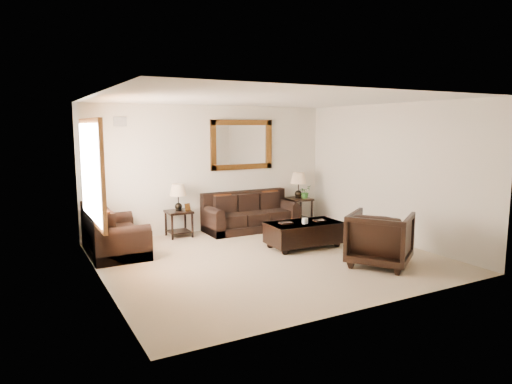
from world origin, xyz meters
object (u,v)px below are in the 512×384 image
loveseat (112,236)px  end_table_right (298,190)px  armchair (380,236)px  coffee_table (304,232)px  sofa (250,216)px  end_table_left (178,203)px

loveseat → end_table_right: bearing=-81.5°
end_table_right → armchair: bearing=-101.1°
end_table_right → coffee_table: size_ratio=0.83×
sofa → coffee_table: size_ratio=1.41×
end_table_right → armchair: 3.49m
armchair → coffee_table: bearing=-17.9°
armchair → end_table_left: bearing=-1.3°
loveseat → end_table_left: end_table_left is taller
sofa → armchair: armchair is taller
sofa → end_table_left: 1.64m
sofa → end_table_right: 1.42m
end_table_left → armchair: (2.25, -3.43, -0.23)m
sofa → armchair: bearing=-78.7°
end_table_left → end_table_right: bearing=-0.4°
loveseat → armchair: size_ratio=1.60×
sofa → end_table_right: bearing=3.9°
sofa → end_table_left: size_ratio=1.85×
coffee_table → end_table_left: bearing=136.1°
end_table_right → armchair: size_ratio=1.23×
sofa → end_table_left: (-1.58, 0.11, 0.41)m
sofa → armchair: 3.39m
loveseat → coffee_table: 3.49m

